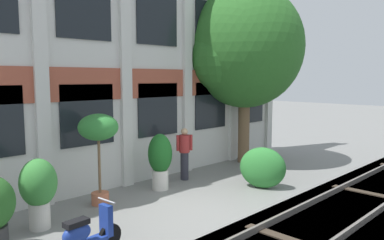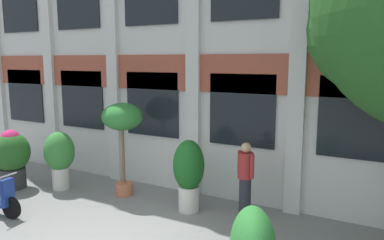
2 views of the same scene
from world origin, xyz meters
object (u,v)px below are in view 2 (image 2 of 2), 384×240
Objects in this scene: potted_plant_stone_basin at (189,171)px; potted_plant_ribbed_drum at (59,155)px; potted_plant_terracotta_small at (122,123)px; potted_plant_glazed_jar at (12,155)px; resident_by_doorway at (245,178)px.

potted_plant_ribbed_drum is at bearing -174.58° from potted_plant_stone_basin.
potted_plant_stone_basin is 0.70× the size of potted_plant_terracotta_small.
potted_plant_ribbed_drum is (-3.73, -0.35, -0.01)m from potted_plant_stone_basin.
potted_plant_glazed_jar is (-4.90, -0.92, -0.03)m from potted_plant_stone_basin.
potted_plant_terracotta_small reaches higher than potted_plant_ribbed_drum.
resident_by_doorway is (6.15, 1.19, -0.01)m from potted_plant_glazed_jar.
potted_plant_terracotta_small is 3.35m from resident_by_doorway.
potted_plant_glazed_jar is 1.03× the size of potted_plant_ribbed_drum.
potted_plant_glazed_jar is 0.67× the size of potted_plant_terracotta_small.
potted_plant_glazed_jar is at bearing -169.36° from potted_plant_stone_basin.
resident_by_doorway is at bearing 2.95° from potted_plant_terracotta_small.
resident_by_doorway is (1.25, 0.27, -0.03)m from potted_plant_stone_basin.
resident_by_doorway is (3.20, 0.16, -0.96)m from potted_plant_terracotta_small.
potted_plant_ribbed_drum is (1.18, 0.57, 0.01)m from potted_plant_glazed_jar.
potted_plant_stone_basin is 3.74m from potted_plant_ribbed_drum.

